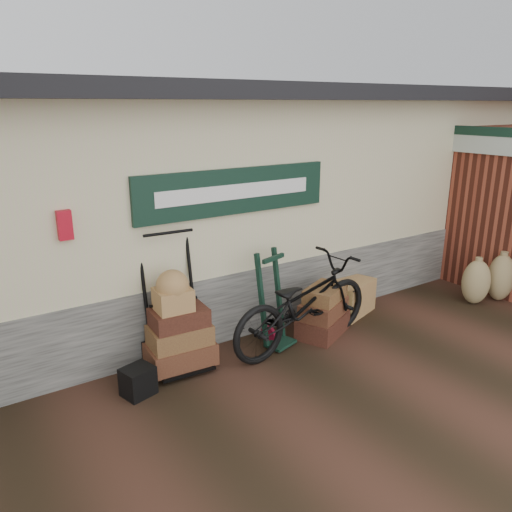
{
  "coord_description": "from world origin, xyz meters",
  "views": [
    {
      "loc": [
        -3.39,
        -4.12,
        2.96
      ],
      "look_at": [
        -0.05,
        0.9,
        1.11
      ],
      "focal_mm": 35.0,
      "sensor_mm": 36.0,
      "label": 1
    }
  ],
  "objects_px": {
    "wicker_hamper": "(349,297)",
    "black_trunk": "(138,381)",
    "porter_trolley": "(171,291)",
    "bicycle": "(303,299)",
    "suitcase_stack": "(323,311)",
    "green_barrow": "(273,299)"
  },
  "relations": [
    {
      "from": "bicycle",
      "to": "porter_trolley",
      "type": "bearing_deg",
      "value": 67.59
    },
    {
      "from": "porter_trolley",
      "to": "wicker_hamper",
      "type": "relative_size",
      "value": 2.44
    },
    {
      "from": "green_barrow",
      "to": "black_trunk",
      "type": "bearing_deg",
      "value": 168.28
    },
    {
      "from": "green_barrow",
      "to": "suitcase_stack",
      "type": "relative_size",
      "value": 1.62
    },
    {
      "from": "porter_trolley",
      "to": "wicker_hamper",
      "type": "distance_m",
      "value": 2.85
    },
    {
      "from": "porter_trolley",
      "to": "suitcase_stack",
      "type": "bearing_deg",
      "value": -7.33
    },
    {
      "from": "suitcase_stack",
      "to": "black_trunk",
      "type": "xyz_separation_m",
      "value": [
        -2.59,
        -0.03,
        -0.18
      ]
    },
    {
      "from": "wicker_hamper",
      "to": "black_trunk",
      "type": "distance_m",
      "value": 3.4
    },
    {
      "from": "black_trunk",
      "to": "suitcase_stack",
      "type": "bearing_deg",
      "value": 0.7
    },
    {
      "from": "green_barrow",
      "to": "bicycle",
      "type": "height_order",
      "value": "bicycle"
    },
    {
      "from": "green_barrow",
      "to": "suitcase_stack",
      "type": "bearing_deg",
      "value": -28.15
    },
    {
      "from": "bicycle",
      "to": "suitcase_stack",
      "type": "bearing_deg",
      "value": -81.03
    },
    {
      "from": "porter_trolley",
      "to": "suitcase_stack",
      "type": "relative_size",
      "value": 2.41
    },
    {
      "from": "porter_trolley",
      "to": "bicycle",
      "type": "xyz_separation_m",
      "value": [
        1.54,
        -0.49,
        -0.28
      ]
    },
    {
      "from": "porter_trolley",
      "to": "black_trunk",
      "type": "height_order",
      "value": "porter_trolley"
    },
    {
      "from": "black_trunk",
      "to": "porter_trolley",
      "type": "bearing_deg",
      "value": 34.43
    },
    {
      "from": "wicker_hamper",
      "to": "black_trunk",
      "type": "xyz_separation_m",
      "value": [
        -3.38,
        -0.36,
        -0.09
      ]
    },
    {
      "from": "porter_trolley",
      "to": "bicycle",
      "type": "relative_size",
      "value": 0.84
    },
    {
      "from": "black_trunk",
      "to": "bicycle",
      "type": "distance_m",
      "value": 2.2
    },
    {
      "from": "porter_trolley",
      "to": "bicycle",
      "type": "bearing_deg",
      "value": -13.99
    },
    {
      "from": "green_barrow",
      "to": "suitcase_stack",
      "type": "distance_m",
      "value": 0.79
    },
    {
      "from": "wicker_hamper",
      "to": "porter_trolley",
      "type": "bearing_deg",
      "value": 178.77
    }
  ]
}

